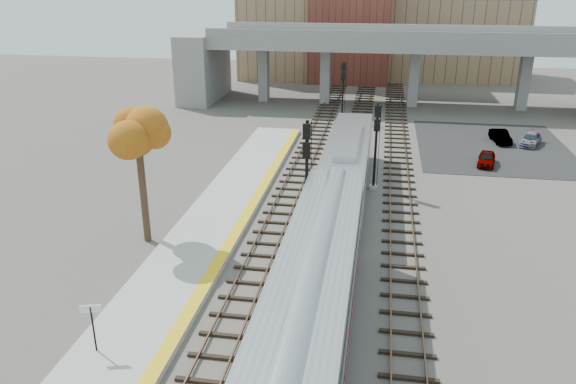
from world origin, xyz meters
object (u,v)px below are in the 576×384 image
(signal_mast_near, at_px, (306,178))
(car_a, at_px, (487,158))
(tree, at_px, (138,140))
(car_b, at_px, (500,136))
(locomotive, at_px, (347,165))
(signal_mast_mid, at_px, (376,148))
(signal_mast_far, at_px, (343,92))
(car_c, at_px, (531,139))
(coach, at_px, (306,342))

(signal_mast_near, xyz_separation_m, car_a, (13.61, 15.93, -3.07))
(tree, distance_m, car_b, 37.18)
(car_b, bearing_deg, locomotive, -138.38)
(locomotive, relative_size, signal_mast_mid, 2.83)
(car_b, bearing_deg, tree, -141.70)
(signal_mast_near, distance_m, car_b, 28.54)
(signal_mast_far, relative_size, car_b, 1.77)
(car_c, bearing_deg, signal_mast_mid, -111.42)
(signal_mast_far, height_order, tree, tree)
(signal_mast_near, height_order, car_a, signal_mast_near)
(coach, distance_m, signal_mast_far, 45.42)
(car_b, bearing_deg, car_a, -115.64)
(signal_mast_near, distance_m, signal_mast_far, 30.06)
(car_c, bearing_deg, tree, -113.71)
(coach, height_order, car_a, coach)
(coach, relative_size, car_c, 6.48)
(signal_mast_near, distance_m, tree, 10.37)
(locomotive, height_order, signal_mast_far, signal_mast_far)
(signal_mast_mid, distance_m, signal_mast_far, 21.99)
(locomotive, distance_m, car_a, 14.48)
(locomotive, xyz_separation_m, tree, (-11.65, -10.20, 4.23))
(locomotive, relative_size, signal_mast_far, 2.90)
(signal_mast_far, height_order, car_a, signal_mast_far)
(signal_mast_mid, height_order, car_b, signal_mast_mid)
(car_a, height_order, car_b, car_b)
(signal_mast_far, distance_m, car_c, 20.24)
(car_b, bearing_deg, coach, -117.29)
(signal_mast_mid, distance_m, car_a, 12.39)
(tree, bearing_deg, signal_mast_near, 16.91)
(car_a, bearing_deg, signal_mast_near, -118.41)
(locomotive, bearing_deg, coach, -90.00)
(coach, xyz_separation_m, tree, (-11.65, 12.41, 3.71))
(signal_mast_mid, bearing_deg, car_b, 51.33)
(signal_mast_mid, height_order, car_a, signal_mast_mid)
(signal_mast_mid, xyz_separation_m, car_c, (14.70, 14.55, -2.69))
(signal_mast_mid, distance_m, car_b, 19.32)
(tree, relative_size, car_c, 2.27)
(locomotive, relative_size, car_b, 5.14)
(car_a, bearing_deg, signal_mast_mid, -129.71)
(tree, bearing_deg, car_c, 42.42)
(car_a, bearing_deg, signal_mast_far, 146.04)
(car_b, bearing_deg, signal_mast_near, -131.93)
(car_a, relative_size, car_c, 0.90)
(tree, distance_m, car_a, 30.43)
(coach, distance_m, tree, 17.42)
(signal_mast_near, xyz_separation_m, car_b, (16.06, 23.40, -3.05))
(signal_mast_far, distance_m, car_a, 19.77)
(locomotive, xyz_separation_m, car_a, (11.51, 8.64, -1.65))
(signal_mast_mid, bearing_deg, car_a, 38.20)
(signal_mast_far, bearing_deg, car_b, -22.51)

